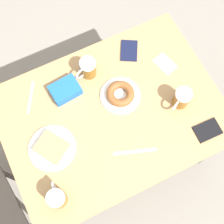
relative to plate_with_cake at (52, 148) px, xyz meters
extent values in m
plane|color=gray|center=(0.03, -0.33, -0.76)|extent=(8.00, 8.00, 0.00)
cube|color=tan|center=(0.03, -0.33, -0.03)|extent=(0.80, 1.09, 0.03)
cylinder|color=black|center=(-0.33, -0.84, -0.40)|extent=(0.04, 0.04, 0.71)
cylinder|color=black|center=(0.39, -0.84, -0.40)|extent=(0.04, 0.04, 0.71)
cylinder|color=black|center=(0.39, 0.17, -0.40)|extent=(0.04, 0.04, 0.71)
cylinder|color=#2D2823|center=(0.11, 0.35, -0.55)|extent=(0.03, 0.03, 0.43)
cylinder|color=white|center=(0.00, 0.00, -0.01)|extent=(0.23, 0.23, 0.01)
cube|color=tan|center=(0.00, 0.00, 0.01)|extent=(0.18, 0.17, 0.03)
cylinder|color=white|center=(0.10, -0.41, -0.01)|extent=(0.20, 0.20, 0.01)
torus|color=brown|center=(0.10, -0.41, 0.01)|extent=(0.14, 0.14, 0.04)
cylinder|color=#8C5619|center=(-0.23, 0.06, 0.03)|extent=(0.08, 0.08, 0.09)
cylinder|color=white|center=(-0.23, 0.06, 0.09)|extent=(0.08, 0.08, 0.02)
torus|color=silver|center=(-0.19, 0.06, 0.04)|extent=(0.07, 0.02, 0.07)
cylinder|color=#8C5619|center=(0.29, -0.32, 0.03)|extent=(0.08, 0.08, 0.09)
cylinder|color=white|center=(0.29, -0.32, 0.09)|extent=(0.08, 0.08, 0.02)
torus|color=silver|center=(0.27, -0.28, 0.04)|extent=(0.03, 0.07, 0.07)
cylinder|color=#8C5619|center=(-0.06, -0.67, 0.03)|extent=(0.08, 0.08, 0.09)
cylinder|color=white|center=(-0.06, -0.67, 0.09)|extent=(0.08, 0.08, 0.02)
torus|color=silver|center=(-0.08, -0.63, 0.04)|extent=(0.04, 0.07, 0.07)
cube|color=white|center=(0.16, -0.71, -0.01)|extent=(0.13, 0.10, 0.00)
cube|color=silver|center=(0.29, 0.00, -0.01)|extent=(0.16, 0.10, 0.00)
cube|color=silver|center=(-0.19, -0.35, -0.01)|extent=(0.09, 0.20, 0.00)
cube|color=#141938|center=(0.31, -0.57, -0.01)|extent=(0.15, 0.14, 0.01)
cube|color=black|center=(-0.25, -0.71, -0.01)|extent=(0.09, 0.13, 0.01)
cube|color=blue|center=(0.24, -0.17, 0.01)|extent=(0.12, 0.15, 0.05)
camera|label=1|loc=(-0.42, -0.11, 1.45)|focal=50.00mm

